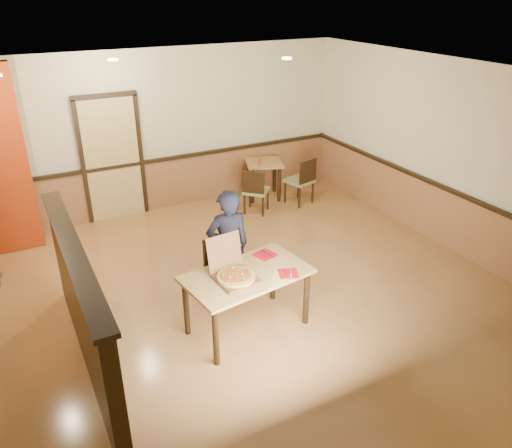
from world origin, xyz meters
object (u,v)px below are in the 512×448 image
Objects in this scene: side_chair_left at (255,190)px; pizza_box at (234,274)px; main_table at (247,281)px; side_table at (264,170)px; condiment at (259,161)px; side_chair_right at (302,179)px; diner at (228,248)px; diner_chair at (222,265)px.

side_chair_left is 3.45m from pizza_box.
main_table is at bearing 3.56° from pizza_box.
side_chair_left is at bearing 52.79° from main_table.
side_table is 0.28m from condiment.
pizza_box is at bearing 31.60° from side_chair_right.
diner is at bearing 26.64° from side_chair_right.
condiment is at bearing -120.48° from diner.
main_table is 1.84× the size of side_chair_left.
side_chair_left reaches higher than side_table.
side_table is (0.49, 0.59, 0.09)m from side_chair_left.
diner_chair reaches higher than side_table.
side_chair_right reaches higher than side_chair_left.
pizza_box is at bearing 74.75° from diner.
pizza_box is 4.06m from condiment.
main_table is 2.81× the size of pizza_box.
condiment reaches higher than side_table.
main_table is at bearing 104.43° from side_chair_left.
diner_chair is at bearing 79.45° from main_table.
pizza_box is at bearing 102.10° from side_chair_left.
side_table is 3.52m from diner.
pizza_box reaches higher than side_table.
diner is at bearing -124.64° from condiment.
condiment is at bearing 51.96° from main_table.
side_chair_left is 0.96m from side_chair_right.
condiment reaches higher than side_chair_left.
side_chair_left is (1.62, 2.90, -0.20)m from main_table.
diner reaches higher than side_chair_left.
side_table is 6.35× the size of condiment.
pizza_box is (-0.21, -0.81, 0.37)m from diner_chair.
pizza_box reaches higher than side_chair_left.
condiment is at bearing -80.78° from side_chair_left.
side_chair_left is at bearing 52.84° from pizza_box.
side_chair_right is 4.02m from pizza_box.
main_table is 0.81m from diner_chair.
side_chair_left reaches higher than main_table.
main_table is 3.87m from side_chair_right.
diner reaches higher than pizza_box.
condiment is at bearing -151.81° from side_table.
main_table is 11.43× the size of condiment.
diner is 2.84× the size of pizza_box.
side_chair_left is at bearing -16.07° from side_chair_right.
pizza_box is 4.07× the size of condiment.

